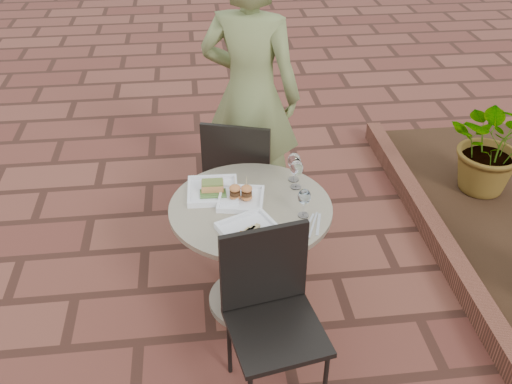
{
  "coord_description": "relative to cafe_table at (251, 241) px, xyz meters",
  "views": [
    {
      "loc": [
        -0.0,
        -2.69,
        2.56
      ],
      "look_at": [
        0.29,
        -0.17,
        0.82
      ],
      "focal_mm": 40.0,
      "sensor_mm": 36.0,
      "label": 1
    }
  ],
  "objects": [
    {
      "name": "diner",
      "position": [
        0.11,
        0.98,
        0.46
      ],
      "size": [
        0.81,
        0.68,
        1.88
      ],
      "primitive_type": "imported",
      "rotation": [
        0.0,
        0.0,
        2.74
      ],
      "color": "olive",
      "rests_on": "ground"
    },
    {
      "name": "plate_sliders",
      "position": [
        -0.05,
        0.05,
        0.28
      ],
      "size": [
        0.29,
        0.29,
        0.16
      ],
      "rotation": [
        0.0,
        0.0,
        -0.19
      ],
      "color": "white",
      "rests_on": "cafe_table"
    },
    {
      "name": "wine_glass_far",
      "position": [
        0.28,
        0.16,
        0.37
      ],
      "size": [
        0.08,
        0.08,
        0.18
      ],
      "color": "white",
      "rests_on": "cafe_table"
    },
    {
      "name": "plate_tuna",
      "position": [
        -0.03,
        -0.25,
        0.26
      ],
      "size": [
        0.37,
        0.37,
        0.03
      ],
      "rotation": [
        0.0,
        0.0,
        0.41
      ],
      "color": "white",
      "rests_on": "cafe_table"
    },
    {
      "name": "plate_salmon",
      "position": [
        -0.2,
        0.15,
        0.27
      ],
      "size": [
        0.29,
        0.29,
        0.08
      ],
      "rotation": [
        0.0,
        0.0,
        -0.04
      ],
      "color": "white",
      "rests_on": "cafe_table"
    },
    {
      "name": "chair_near",
      "position": [
        0.03,
        -0.57,
        0.07
      ],
      "size": [
        0.51,
        0.51,
        0.93
      ],
      "rotation": [
        0.0,
        0.0,
        0.19
      ],
      "color": "black",
      "rests_on": "ground"
    },
    {
      "name": "steel_ramekin",
      "position": [
        -0.23,
        0.18,
        0.27
      ],
      "size": [
        0.06,
        0.06,
        0.04
      ],
      "primitive_type": "cylinder",
      "rotation": [
        0.0,
        0.0,
        -0.07
      ],
      "color": "silver",
      "rests_on": "cafe_table"
    },
    {
      "name": "cutlery_set",
      "position": [
        0.31,
        -0.21,
        0.25
      ],
      "size": [
        0.17,
        0.25,
        0.0
      ],
      "primitive_type": null,
      "rotation": [
        0.0,
        0.0,
        -0.35
      ],
      "color": "silver",
      "rests_on": "cafe_table"
    },
    {
      "name": "ground",
      "position": [
        -0.26,
        0.17,
        -0.48
      ],
      "size": [
        60.0,
        60.0,
        0.0
      ],
      "primitive_type": "plane",
      "color": "brown",
      "rests_on": "ground"
    },
    {
      "name": "potted_plant_a",
      "position": [
        1.94,
        0.95,
        -0.03
      ],
      "size": [
        0.88,
        0.83,
        0.79
      ],
      "primitive_type": "imported",
      "rotation": [
        0.0,
        0.0,
        -0.37
      ],
      "color": "#33662D",
      "rests_on": "mulch_bed"
    },
    {
      "name": "wine_glass_right",
      "position": [
        0.27,
        -0.12,
        0.36
      ],
      "size": [
        0.07,
        0.07,
        0.17
      ],
      "color": "white",
      "rests_on": "cafe_table"
    },
    {
      "name": "chair_far",
      "position": [
        -0.0,
        0.66,
        0.07
      ],
      "size": [
        0.55,
        0.55,
        0.93
      ],
      "rotation": [
        0.0,
        0.0,
        2.83
      ],
      "color": "black",
      "rests_on": "ground"
    },
    {
      "name": "cafe_table",
      "position": [
        0.0,
        0.0,
        0.0
      ],
      "size": [
        0.9,
        0.9,
        0.73
      ],
      "color": "gray",
      "rests_on": "ground"
    },
    {
      "name": "planter_curb",
      "position": [
        1.34,
        0.47,
        -0.41
      ],
      "size": [
        0.12,
        3.0,
        0.15
      ],
      "primitive_type": "cube",
      "color": "brown",
      "rests_on": "ground"
    },
    {
      "name": "wine_glass_mid",
      "position": [
        0.28,
        0.23,
        0.37
      ],
      "size": [
        0.08,
        0.08,
        0.18
      ],
      "color": "white",
      "rests_on": "cafe_table"
    }
  ]
}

